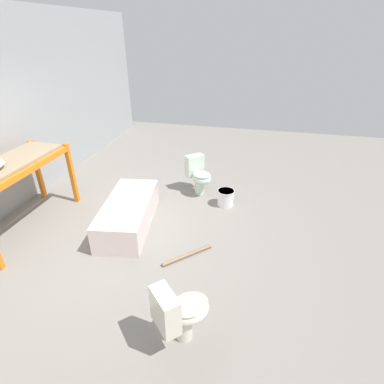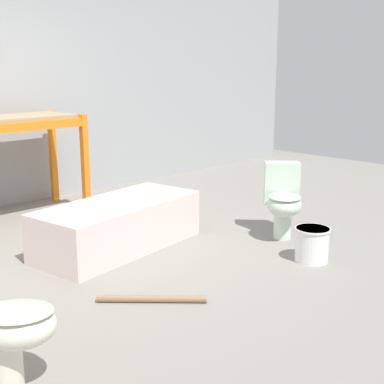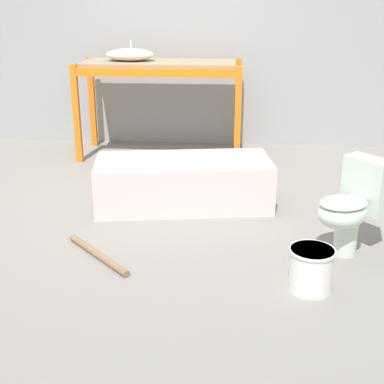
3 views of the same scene
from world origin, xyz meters
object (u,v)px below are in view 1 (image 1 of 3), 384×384
(bathtub_main, at_px, (128,212))
(toilet_far, at_px, (181,312))
(bucket_white, at_px, (226,197))
(toilet_near, at_px, (199,174))

(bathtub_main, xyz_separation_m, toilet_far, (-1.77, -1.34, 0.14))
(toilet_far, height_order, bucket_white, toilet_far)
(bathtub_main, xyz_separation_m, bucket_white, (0.98, -1.43, -0.10))
(bathtub_main, bearing_deg, toilet_far, -151.57)
(toilet_far, distance_m, bucket_white, 2.76)
(toilet_near, height_order, bucket_white, toilet_near)
(toilet_near, distance_m, toilet_far, 3.13)
(toilet_near, relative_size, bucket_white, 2.35)
(bathtub_main, distance_m, toilet_far, 2.22)
(toilet_near, xyz_separation_m, toilet_far, (-3.10, -0.48, 0.00))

